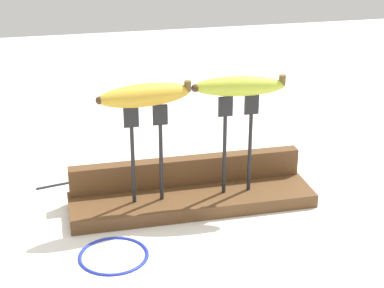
% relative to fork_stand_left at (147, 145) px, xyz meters
% --- Properties ---
extents(ground_plane, '(3.00, 3.00, 0.00)m').
position_rel_fork_stand_left_xyz_m(ground_plane, '(0.08, 0.01, -0.13)').
color(ground_plane, silver).
extents(wooden_board, '(0.45, 0.12, 0.02)m').
position_rel_fork_stand_left_xyz_m(wooden_board, '(0.08, 0.01, -0.12)').
color(wooden_board, brown).
rests_on(wooden_board, ground).
extents(board_backstop, '(0.44, 0.03, 0.05)m').
position_rel_fork_stand_left_xyz_m(board_backstop, '(0.08, 0.05, -0.08)').
color(board_backstop, brown).
rests_on(board_backstop, wooden_board).
extents(fork_stand_left, '(0.08, 0.01, 0.18)m').
position_rel_fork_stand_left_xyz_m(fork_stand_left, '(0.00, 0.00, 0.00)').
color(fork_stand_left, black).
rests_on(fork_stand_left, wooden_board).
extents(fork_stand_right, '(0.07, 0.01, 0.19)m').
position_rel_fork_stand_left_xyz_m(fork_stand_right, '(0.17, 0.00, 0.00)').
color(fork_stand_right, black).
rests_on(fork_stand_right, wooden_board).
extents(banana_raised_left, '(0.17, 0.06, 0.04)m').
position_rel_fork_stand_left_xyz_m(banana_raised_left, '(-0.00, -0.00, 0.09)').
color(banana_raised_left, gold).
rests_on(banana_raised_left, fork_stand_left).
extents(banana_raised_right, '(0.17, 0.06, 0.04)m').
position_rel_fork_stand_left_xyz_m(banana_raised_right, '(0.17, 0.00, 0.10)').
color(banana_raised_right, '#B2C138').
rests_on(banana_raised_right, fork_stand_right).
extents(fork_fallen_near, '(0.19, 0.06, 0.01)m').
position_rel_fork_stand_left_xyz_m(fork_fallen_near, '(-0.08, 0.17, -0.13)').
color(fork_fallen_near, black).
rests_on(fork_fallen_near, ground).
extents(wire_coil, '(0.11, 0.11, 0.01)m').
position_rel_fork_stand_left_xyz_m(wire_coil, '(-0.08, -0.13, -0.13)').
color(wire_coil, '#1E2DA5').
rests_on(wire_coil, ground).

